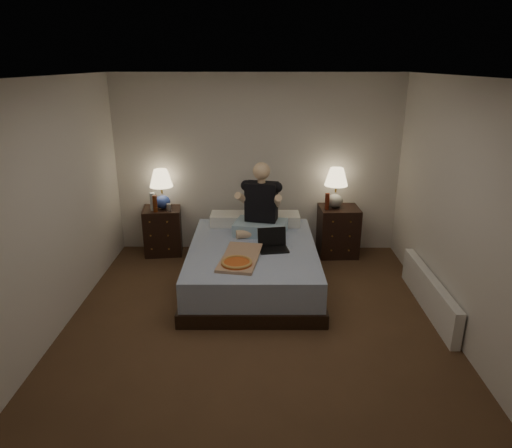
{
  "coord_description": "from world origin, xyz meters",
  "views": [
    {
      "loc": [
        0.06,
        -4.08,
        2.62
      ],
      "look_at": [
        0.0,
        0.9,
        0.85
      ],
      "focal_mm": 32.0,
      "sensor_mm": 36.0,
      "label": 1
    }
  ],
  "objects_px": {
    "lamp_right": "(336,188)",
    "pizza_box": "(237,263)",
    "soda_can": "(169,207)",
    "laptop": "(274,241)",
    "beer_bottle_right": "(327,201)",
    "nightstand_right": "(338,231)",
    "lamp_left": "(162,189)",
    "bed": "(253,265)",
    "water_bottle": "(153,202)",
    "radiator": "(429,293)",
    "person": "(261,199)",
    "nightstand_left": "(163,231)",
    "beer_bottle_left": "(155,204)"
  },
  "relations": [
    {
      "from": "soda_can",
      "to": "lamp_right",
      "type": "bearing_deg",
      "value": 1.94
    },
    {
      "from": "nightstand_right",
      "to": "person",
      "type": "bearing_deg",
      "value": -157.07
    },
    {
      "from": "bed",
      "to": "lamp_left",
      "type": "relative_size",
      "value": 3.64
    },
    {
      "from": "nightstand_right",
      "to": "soda_can",
      "type": "distance_m",
      "value": 2.41
    },
    {
      "from": "radiator",
      "to": "nightstand_right",
      "type": "bearing_deg",
      "value": 116.35
    },
    {
      "from": "bed",
      "to": "pizza_box",
      "type": "relative_size",
      "value": 2.68
    },
    {
      "from": "laptop",
      "to": "pizza_box",
      "type": "height_order",
      "value": "laptop"
    },
    {
      "from": "nightstand_left",
      "to": "beer_bottle_left",
      "type": "height_order",
      "value": "beer_bottle_left"
    },
    {
      "from": "beer_bottle_left",
      "to": "pizza_box",
      "type": "relative_size",
      "value": 0.3
    },
    {
      "from": "nightstand_right",
      "to": "lamp_right",
      "type": "relative_size",
      "value": 1.25
    },
    {
      "from": "lamp_right",
      "to": "pizza_box",
      "type": "height_order",
      "value": "lamp_right"
    },
    {
      "from": "beer_bottle_right",
      "to": "radiator",
      "type": "bearing_deg",
      "value": -56.75
    },
    {
      "from": "bed",
      "to": "radiator",
      "type": "relative_size",
      "value": 1.27
    },
    {
      "from": "water_bottle",
      "to": "laptop",
      "type": "xyz_separation_m",
      "value": [
        1.66,
        -1.03,
        -0.17
      ]
    },
    {
      "from": "soda_can",
      "to": "laptop",
      "type": "bearing_deg",
      "value": -35.34
    },
    {
      "from": "beer_bottle_right",
      "to": "person",
      "type": "bearing_deg",
      "value": -154.42
    },
    {
      "from": "nightstand_left",
      "to": "person",
      "type": "height_order",
      "value": "person"
    },
    {
      "from": "nightstand_left",
      "to": "radiator",
      "type": "distance_m",
      "value": 3.65
    },
    {
      "from": "soda_can",
      "to": "beer_bottle_right",
      "type": "height_order",
      "value": "beer_bottle_right"
    },
    {
      "from": "lamp_left",
      "to": "water_bottle",
      "type": "distance_m",
      "value": 0.21
    },
    {
      "from": "lamp_right",
      "to": "beer_bottle_right",
      "type": "distance_m",
      "value": 0.23
    },
    {
      "from": "beer_bottle_left",
      "to": "water_bottle",
      "type": "bearing_deg",
      "value": 125.35
    },
    {
      "from": "nightstand_right",
      "to": "lamp_left",
      "type": "relative_size",
      "value": 1.25
    },
    {
      "from": "nightstand_left",
      "to": "pizza_box",
      "type": "distance_m",
      "value": 1.97
    },
    {
      "from": "bed",
      "to": "laptop",
      "type": "height_order",
      "value": "laptop"
    },
    {
      "from": "lamp_left",
      "to": "water_bottle",
      "type": "xyz_separation_m",
      "value": [
        -0.12,
        -0.09,
        -0.16
      ]
    },
    {
      "from": "soda_can",
      "to": "person",
      "type": "xyz_separation_m",
      "value": [
        1.28,
        -0.45,
        0.25
      ]
    },
    {
      "from": "nightstand_left",
      "to": "lamp_left",
      "type": "bearing_deg",
      "value": -7.56
    },
    {
      "from": "beer_bottle_right",
      "to": "person",
      "type": "distance_m",
      "value": 1.03
    },
    {
      "from": "lamp_left",
      "to": "laptop",
      "type": "height_order",
      "value": "lamp_left"
    },
    {
      "from": "person",
      "to": "pizza_box",
      "type": "height_order",
      "value": "person"
    },
    {
      "from": "water_bottle",
      "to": "soda_can",
      "type": "bearing_deg",
      "value": -4.48
    },
    {
      "from": "lamp_right",
      "to": "person",
      "type": "relative_size",
      "value": 0.6
    },
    {
      "from": "laptop",
      "to": "pizza_box",
      "type": "relative_size",
      "value": 0.45
    },
    {
      "from": "nightstand_right",
      "to": "beer_bottle_left",
      "type": "xyz_separation_m",
      "value": [
        -2.56,
        -0.13,
        0.43
      ]
    },
    {
      "from": "water_bottle",
      "to": "radiator",
      "type": "height_order",
      "value": "water_bottle"
    },
    {
      "from": "lamp_right",
      "to": "person",
      "type": "xyz_separation_m",
      "value": [
        -1.04,
        -0.53,
        -0.01
      ]
    },
    {
      "from": "beer_bottle_left",
      "to": "laptop",
      "type": "distance_m",
      "value": 1.88
    },
    {
      "from": "nightstand_left",
      "to": "beer_bottle_left",
      "type": "distance_m",
      "value": 0.48
    },
    {
      "from": "bed",
      "to": "nightstand_right",
      "type": "height_order",
      "value": "nightstand_right"
    },
    {
      "from": "pizza_box",
      "to": "beer_bottle_left",
      "type": "bearing_deg",
      "value": 138.76
    },
    {
      "from": "beer_bottle_left",
      "to": "radiator",
      "type": "xyz_separation_m",
      "value": [
        3.33,
        -1.44,
        -0.59
      ]
    },
    {
      "from": "lamp_right",
      "to": "nightstand_right",
      "type": "bearing_deg",
      "value": -1.46
    },
    {
      "from": "bed",
      "to": "nightstand_right",
      "type": "distance_m",
      "value": 1.54
    },
    {
      "from": "nightstand_right",
      "to": "radiator",
      "type": "relative_size",
      "value": 0.44
    },
    {
      "from": "laptop",
      "to": "radiator",
      "type": "bearing_deg",
      "value": -24.84
    },
    {
      "from": "lamp_left",
      "to": "soda_can",
      "type": "bearing_deg",
      "value": -45.55
    },
    {
      "from": "radiator",
      "to": "beer_bottle_left",
      "type": "bearing_deg",
      "value": 156.66
    },
    {
      "from": "beer_bottle_left",
      "to": "beer_bottle_right",
      "type": "height_order",
      "value": "beer_bottle_right"
    },
    {
      "from": "water_bottle",
      "to": "beer_bottle_left",
      "type": "height_order",
      "value": "water_bottle"
    }
  ]
}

